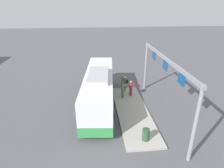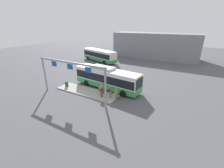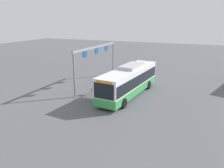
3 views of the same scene
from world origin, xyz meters
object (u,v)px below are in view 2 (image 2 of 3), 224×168
object	(u,v)px
person_waiting_far	(101,91)
bus_main	(107,77)
bus_background_left	(99,55)
person_boarding	(116,94)
trash_bin	(67,84)
person_waiting_near	(103,88)
person_waiting_mid	(110,92)

from	to	relation	value
person_waiting_far	bus_main	bearing A→B (deg)	26.19
bus_background_left	person_boarding	distance (m)	23.16
bus_main	trash_bin	world-z (taller)	bus_main
bus_background_left	person_waiting_near	world-z (taller)	bus_background_left
person_waiting_near	bus_background_left	bearing A→B (deg)	55.12
person_boarding	person_waiting_mid	size ratio (longest dim) A/B	1.00
person_waiting_far	trash_bin	xyz separation A→B (m)	(-7.00, 0.30, -0.44)
bus_background_left	person_boarding	size ratio (longest dim) A/B	6.89
person_waiting_far	person_waiting_mid	bearing A→B (deg)	-63.36
person_waiting_mid	trash_bin	size ratio (longest dim) A/B	1.86
person_waiting_mid	person_waiting_far	xyz separation A→B (m)	(-1.20, -0.42, 0.00)
bus_background_left	trash_bin	size ratio (longest dim) A/B	12.78
bus_main	bus_background_left	distance (m)	18.93
bus_background_left	person_waiting_mid	bearing A→B (deg)	144.96
person_boarding	bus_background_left	bearing A→B (deg)	64.60
bus_main	person_waiting_mid	xyz separation A→B (m)	(2.33, -2.91, -0.76)
person_waiting_far	trash_bin	bearing A→B (deg)	94.91
person_waiting_near	person_waiting_far	distance (m)	0.94
person_waiting_mid	person_boarding	bearing A→B (deg)	-61.60
bus_main	bus_background_left	bearing A→B (deg)	133.40
person_boarding	person_waiting_mid	xyz separation A→B (m)	(-0.91, -0.11, 0.16)
bus_background_left	person_boarding	world-z (taller)	bus_background_left
bus_background_left	person_waiting_mid	world-z (taller)	bus_background_left
person_waiting_near	trash_bin	world-z (taller)	person_waiting_near
person_boarding	person_waiting_mid	bearing A→B (deg)	121.63
person_boarding	person_waiting_far	xyz separation A→B (m)	(-2.11, -0.53, 0.16)
person_waiting_mid	trash_bin	distance (m)	8.21
bus_background_left	person_waiting_far	xyz separation A→B (m)	(12.80, -18.23, -0.73)
bus_main	person_waiting_far	size ratio (longest dim) A/B	6.83
bus_main	person_waiting_mid	world-z (taller)	bus_main
bus_background_left	trash_bin	world-z (taller)	bus_background_left
person_boarding	person_waiting_near	distance (m)	2.46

